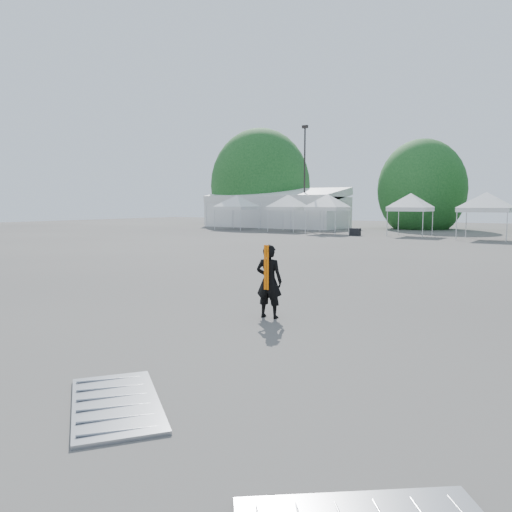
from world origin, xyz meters
The scene contains 13 objects.
ground centered at (0.00, 0.00, 0.00)m, with size 120.00×120.00×0.00m, color #474442.
marquee centered at (-22.00, 35.00, 1.97)m, with size 15.00×6.25×4.23m.
light_pole_west centered at (-18.00, 34.00, 5.77)m, with size 0.60×0.25×10.30m.
tree_far_w centered at (-26.00, 38.00, 4.54)m, with size 4.80×4.80×7.30m.
tree_mid_w centered at (-8.00, 40.00, 3.93)m, with size 4.16×4.16×6.33m.
tent_a centered at (-22.56, 28.69, 3.06)m, with size 4.68×4.68×3.88m.
tent_b centered at (-16.63, 28.42, 3.06)m, with size 4.07×4.07×3.88m.
tent_c centered at (-12.28, 27.57, 3.06)m, with size 4.15×4.15×3.88m.
tent_d centered at (-5.53, 28.34, 3.06)m, with size 4.14×4.14×3.88m.
tent_e centered at (0.09, 27.23, 3.06)m, with size 4.74×4.74×3.88m.
man centered at (0.49, -1.63, 0.82)m, with size 0.66×0.49×1.63m.
barrier_mid centered at (1.50, -6.78, 0.03)m, with size 2.29×2.07×0.07m.
crate_west centered at (-9.19, 26.20, 0.30)m, with size 0.77×0.60×0.60m, color black.
Camera 1 is at (6.32, -10.78, 2.51)m, focal length 35.00 mm.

